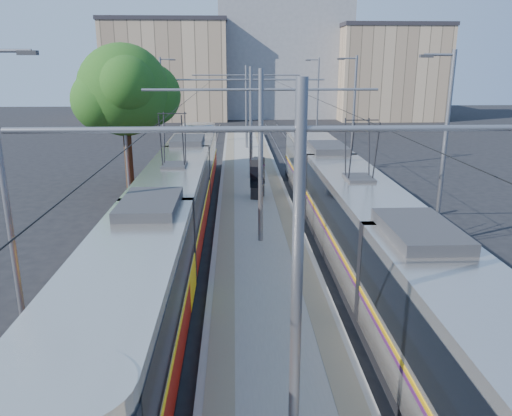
{
  "coord_description": "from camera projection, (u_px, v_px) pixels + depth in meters",
  "views": [
    {
      "loc": [
        -1.04,
        -11.82,
        7.5
      ],
      "look_at": [
        -0.17,
        8.39,
        1.6
      ],
      "focal_mm": 35.0,
      "sensor_mm": 36.0,
      "label": 1
    }
  ],
  "objects": [
    {
      "name": "platform",
      "position": [
        253.0,
        191.0,
        29.74
      ],
      "size": [
        4.0,
        50.0,
        0.3
      ],
      "primitive_type": "cube",
      "color": "gray",
      "rests_on": "ground"
    },
    {
      "name": "building_centre",
      "position": [
        282.0,
        55.0,
        72.7
      ],
      "size": [
        18.36,
        14.28,
        17.19
      ],
      "color": "gray",
      "rests_on": "ground"
    },
    {
      "name": "tactile_strip_right",
      "position": [
        277.0,
        188.0,
        29.76
      ],
      "size": [
        0.7,
        50.0,
        0.01
      ],
      "primitive_type": "cube",
      "color": "gray",
      "rests_on": "platform"
    },
    {
      "name": "tree",
      "position": [
        131.0,
        92.0,
        29.75
      ],
      "size": [
        5.95,
        5.51,
        8.65
      ],
      "color": "#382314",
      "rests_on": "ground"
    },
    {
      "name": "catenary",
      "position": [
        255.0,
        123.0,
        25.79
      ],
      "size": [
        9.2,
        70.0,
        7.0
      ],
      "color": "slate",
      "rests_on": "platform"
    },
    {
      "name": "shelter",
      "position": [
        258.0,
        177.0,
        27.36
      ],
      "size": [
        0.86,
        1.13,
        2.22
      ],
      "rotation": [
        0.0,
        0.0,
        -0.27
      ],
      "color": "black",
      "rests_on": "platform"
    },
    {
      "name": "building_right",
      "position": [
        388.0,
        72.0,
        68.18
      ],
      "size": [
        14.28,
        10.2,
        12.48
      ],
      "color": "tan",
      "rests_on": "ground"
    },
    {
      "name": "building_left",
      "position": [
        169.0,
        70.0,
        68.78
      ],
      "size": [
        16.32,
        12.24,
        13.12
      ],
      "color": "tan",
      "rests_on": "ground"
    },
    {
      "name": "street_lamps",
      "position": [
        250.0,
        116.0,
        32.45
      ],
      "size": [
        15.18,
        38.22,
        8.0
      ],
      "color": "slate",
      "rests_on": "ground"
    },
    {
      "name": "tactile_strip_left",
      "position": [
        228.0,
        189.0,
        29.64
      ],
      "size": [
        0.7,
        50.0,
        0.01
      ],
      "primitive_type": "cube",
      "color": "gray",
      "rests_on": "platform"
    },
    {
      "name": "ground",
      "position": [
        276.0,
        351.0,
        13.48
      ],
      "size": [
        160.0,
        160.0,
        0.0
      ],
      "primitive_type": "plane",
      "color": "black",
      "rests_on": "ground"
    },
    {
      "name": "tram_right",
      "position": [
        357.0,
        216.0,
        19.12
      ],
      "size": [
        2.43,
        31.9,
        5.5
      ],
      "color": "black",
      "rests_on": "ground"
    },
    {
      "name": "tram_left",
      "position": [
        176.0,
        202.0,
        21.51
      ],
      "size": [
        2.43,
        31.92,
        5.5
      ],
      "color": "black",
      "rests_on": "ground"
    },
    {
      "name": "rails",
      "position": [
        253.0,
        193.0,
        29.78
      ],
      "size": [
        8.71,
        70.0,
        0.03
      ],
      "color": "gray",
      "rests_on": "ground"
    }
  ]
}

